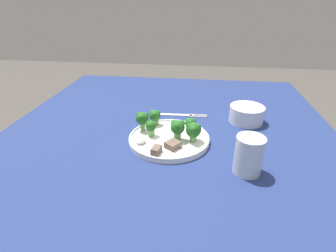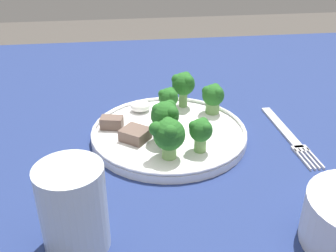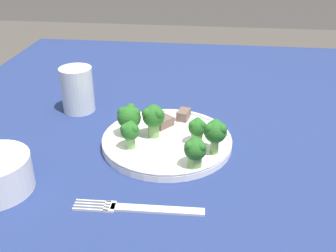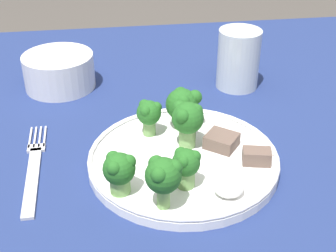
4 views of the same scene
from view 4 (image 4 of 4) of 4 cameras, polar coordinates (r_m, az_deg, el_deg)
The scene contains 14 objects.
table at distance 0.67m, azimuth 2.69°, elevation -11.08°, with size 1.36×1.10×0.75m.
dinner_plate at distance 0.61m, azimuth 1.87°, elevation -4.07°, with size 0.25×0.25×0.02m.
fork at distance 0.63m, azimuth -16.03°, elevation -4.86°, with size 0.03×0.20×0.00m.
cream_bowl at distance 0.82m, azimuth -13.12°, elevation 6.44°, with size 0.12×0.12×0.06m.
drinking_glass at distance 0.80m, azimuth 8.55°, elevation 7.72°, with size 0.07×0.07×0.10m.
broccoli_floret_near_rim_left at distance 0.55m, azimuth 2.21°, elevation -4.72°, with size 0.03×0.03×0.05m.
broccoli_floret_center_left at distance 0.61m, azimuth 2.18°, elevation 0.83°, with size 0.04×0.04×0.06m.
broccoli_floret_back_left at distance 0.54m, azimuth -5.97°, elevation -5.35°, with size 0.04×0.04×0.05m.
broccoli_floret_front_left at distance 0.64m, azimuth -2.34°, elevation 1.52°, with size 0.04×0.03×0.05m.
broccoli_floret_center_back at distance 0.51m, azimuth -0.58°, elevation -6.07°, with size 0.04×0.04×0.06m.
broccoli_floret_mid_cluster at distance 0.65m, azimuth 2.08°, elevation 2.67°, with size 0.05×0.05×0.06m.
meat_slice_front_slice at distance 0.63m, azimuth 6.54°, elevation -1.81°, with size 0.05×0.05×0.02m.
meat_slice_middle_slice at distance 0.60m, azimuth 10.75°, elevation -3.67°, with size 0.04×0.03×0.02m.
sauce_dollop at distance 0.55m, azimuth 7.44°, elevation -7.45°, with size 0.04×0.03×0.02m.
Camera 4 is at (-0.10, -0.48, 1.12)m, focal length 50.00 mm.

